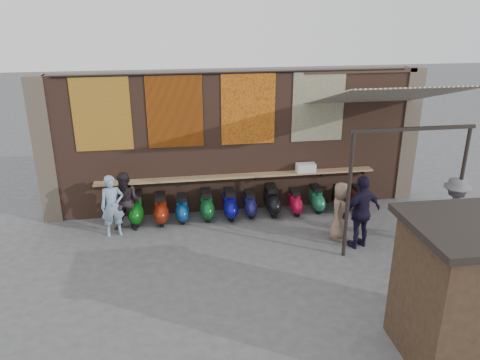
{
  "coord_description": "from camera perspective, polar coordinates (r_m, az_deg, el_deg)",
  "views": [
    {
      "loc": [
        -1.96,
        -10.0,
        5.69
      ],
      "look_at": [
        -0.14,
        1.2,
        1.41
      ],
      "focal_mm": 35.0,
      "sensor_mm": 36.0,
      "label": 1
    }
  ],
  "objects": [
    {
      "name": "scooter_stool_4",
      "position": [
        13.2,
        -1.25,
        -2.99
      ],
      "size": [
        0.38,
        0.83,
        0.79
      ],
      "primitive_type": null,
      "color": "#0B0B7D",
      "rests_on": "ground"
    },
    {
      "name": "ground",
      "position": [
        11.67,
        1.63,
        -8.51
      ],
      "size": [
        70.0,
        70.0,
        0.0
      ],
      "primitive_type": "plane",
      "color": "#474749",
      "rests_on": "ground"
    },
    {
      "name": "awning_post_right",
      "position": [
        12.36,
        25.21,
        -0.97
      ],
      "size": [
        0.09,
        0.09,
        3.1
      ],
      "primitive_type": "cylinder",
      "color": "black",
      "rests_on": "ground"
    },
    {
      "name": "pier_left",
      "position": [
        13.62,
        -22.66,
        3.32
      ],
      "size": [
        0.5,
        0.5,
        4.0
      ],
      "primitive_type": "cube",
      "color": "#4C4238",
      "rests_on": "ground"
    },
    {
      "name": "diner_right",
      "position": [
        12.64,
        -13.65,
        -2.66
      ],
      "size": [
        0.9,
        0.76,
        1.62
      ],
      "primitive_type": "imported",
      "rotation": [
        0.0,
        0.0,
        -0.2
      ],
      "color": "black",
      "rests_on": "ground"
    },
    {
      "name": "tapestry_multi",
      "position": [
        13.46,
        9.52,
        8.86
      ],
      "size": [
        1.5,
        0.02,
        2.0
      ],
      "primitive_type": "cube",
      "color": "teal",
      "rests_on": "brick_wall"
    },
    {
      "name": "shelf_box",
      "position": [
        13.66,
        8.03,
        1.49
      ],
      "size": [
        0.55,
        0.27,
        0.25
      ],
      "primitive_type": "cube",
      "color": "white",
      "rests_on": "eating_counter"
    },
    {
      "name": "brick_wall",
      "position": [
        13.37,
        -0.45,
        4.64
      ],
      "size": [
        10.0,
        0.4,
        4.0
      ],
      "primitive_type": "cube",
      "color": "brown",
      "rests_on": "ground"
    },
    {
      "name": "shopper_navy",
      "position": [
        11.8,
        14.59,
        -3.8
      ],
      "size": [
        1.18,
        0.76,
        1.87
      ],
      "primitive_type": "imported",
      "rotation": [
        0.0,
        0.0,
        3.44
      ],
      "color": "black",
      "rests_on": "ground"
    },
    {
      "name": "eating_counter",
      "position": [
        13.3,
        -0.2,
        0.48
      ],
      "size": [
        8.0,
        0.32,
        0.05
      ],
      "primitive_type": "cube",
      "color": "#9E7A51",
      "rests_on": "brick_wall"
    },
    {
      "name": "diner_left",
      "position": [
        12.49,
        -15.28,
        -3.08
      ],
      "size": [
        0.66,
        0.5,
        1.64
      ],
      "primitive_type": "imported",
      "rotation": [
        0.0,
        0.0,
        0.2
      ],
      "color": "#819CBB",
      "rests_on": "ground"
    },
    {
      "name": "stall_shelf",
      "position": [
        9.6,
        23.63,
        -11.38
      ],
      "size": [
        1.83,
        0.14,
        0.06
      ],
      "primitive_type": "cube",
      "rotation": [
        0.0,
        0.0,
        -0.02
      ],
      "color": "#473321",
      "rests_on": "market_stall"
    },
    {
      "name": "pier_right",
      "position": [
        15.04,
        19.61,
        5.25
      ],
      "size": [
        0.5,
        0.5,
        4.0
      ],
      "primitive_type": "cube",
      "color": "#4C4238",
      "rests_on": "ground"
    },
    {
      "name": "awning_canvas",
      "position": [
        12.38,
        17.35,
        9.79
      ],
      "size": [
        3.2,
        3.28,
        0.97
      ],
      "primitive_type": "cube",
      "rotation": [
        -0.28,
        0.0,
        0.0
      ],
      "color": "beige",
      "rests_on": "brick_wall"
    },
    {
      "name": "scooter_stool_2",
      "position": [
        13.13,
        -7.09,
        -3.47
      ],
      "size": [
        0.34,
        0.75,
        0.71
      ],
      "primitive_type": null,
      "color": "navy",
      "rests_on": "ground"
    },
    {
      "name": "tapestry_sun",
      "position": [
        12.77,
        -7.95,
        8.31
      ],
      "size": [
        1.5,
        0.02,
        2.0
      ],
      "primitive_type": "cube",
      "color": "#BF500B",
      "rests_on": "brick_wall"
    },
    {
      "name": "awning_ledger",
      "position": [
        13.75,
        14.61,
        12.75
      ],
      "size": [
        3.3,
        0.08,
        0.12
      ],
      "primitive_type": "cube",
      "color": "#33261C",
      "rests_on": "brick_wall"
    },
    {
      "name": "shopper_grey",
      "position": [
        12.61,
        24.55,
        -3.62
      ],
      "size": [
        1.29,
        0.91,
        1.81
      ],
      "primitive_type": "imported",
      "rotation": [
        0.0,
        0.0,
        2.92
      ],
      "color": "#605E63",
      "rests_on": "ground"
    },
    {
      "name": "scooter_stool_9",
      "position": [
        13.98,
        12.07,
        -2.23
      ],
      "size": [
        0.34,
        0.75,
        0.72
      ],
      "primitive_type": null,
      "color": "black",
      "rests_on": "ground"
    },
    {
      "name": "scooter_stool_3",
      "position": [
        13.19,
        -4.1,
        -3.06
      ],
      "size": [
        0.38,
        0.84,
        0.79
      ],
      "primitive_type": null,
      "color": "#0F4B20",
      "rests_on": "ground"
    },
    {
      "name": "scooter_stool_10",
      "position": [
        14.21,
        14.2,
        -2.12
      ],
      "size": [
        0.32,
        0.72,
        0.68
      ],
      "primitive_type": null,
      "color": "#A03515",
      "rests_on": "ground"
    },
    {
      "name": "scooter_stool_5",
      "position": [
        13.35,
        1.19,
        -2.94
      ],
      "size": [
        0.33,
        0.72,
        0.69
      ],
      "primitive_type": null,
      "color": "navy",
      "rests_on": "ground"
    },
    {
      "name": "market_stall",
      "position": [
        8.85,
        26.76,
        -12.35
      ],
      "size": [
        2.25,
        1.71,
        2.39
      ],
      "primitive_type": "cube",
      "rotation": [
        0.0,
        0.0,
        -0.02
      ],
      "color": "black",
      "rests_on": "ground"
    },
    {
      "name": "scooter_stool_7",
      "position": [
        13.58,
        6.69,
        -2.66
      ],
      "size": [
        0.33,
        0.73,
        0.69
      ],
      "primitive_type": null,
      "color": "#B50D32",
      "rests_on": "ground"
    },
    {
      "name": "awning_header",
      "position": [
        11.18,
        20.41,
        5.87
      ],
      "size": [
        3.0,
        0.08,
        0.08
      ],
      "primitive_type": "cube",
      "color": "black",
      "rests_on": "awning_post_left"
    },
    {
      "name": "awning_post_left",
      "position": [
        11.05,
        13.07,
        -1.91
      ],
      "size": [
        0.09,
        0.09,
        3.1
      ],
      "primitive_type": "cylinder",
      "color": "black",
      "rests_on": "ground"
    },
    {
      "name": "shopper_tan",
      "position": [
        12.15,
        12.14,
        -3.72
      ],
      "size": [
        0.85,
        0.89,
        1.54
      ],
      "primitive_type": "imported",
      "rotation": [
        0.0,
        0.0,
        0.89
      ],
      "color": "#7D644F",
      "rests_on": "ground"
    },
    {
      "name": "scooter_stool_8",
      "position": [
        13.83,
        9.29,
        -2.27
      ],
      "size": [
        0.34,
        0.76,
        0.73
      ],
      "primitive_type": null,
      "color": "#1C7047",
      "rests_on": "ground"
    },
    {
      "name": "scooter_stool_6",
      "position": [
        13.44,
        3.88,
        -2.51
      ],
      "size": [
        0.39,
        0.86,
        0.82
      ],
      "primitive_type": null,
      "color": "black",
      "rests_on": "ground"
    },
    {
      "name": "hang_rail",
      "position": [
        12.74,
        -0.32,
        12.95
      ],
      "size": [
        9.5,
        0.06,
        0.06
      ],
      "primitive_type": "cylinder",
      "rotation": [
        0.0,
        1.57,
        0.0
      ],
      "color": "black",
      "rests_on": "brick_wall"
    },
    {
      "name": "tapestry_orange",
      "position": [
        12.97,
        1.01,
        8.69
      ],
      "size": [
        1.5,
        0.02,
        2.0
      ],
      "primitive_type": "cube",
      "color": "orange",
      "rests_on": "brick_wall"
    },
    {
      "name": "stall_sign",
      "position": [
        9.2,
        24.39,
        -6.8
      ],
      "size": [
        1.2,
        0.07,
        0.5
      ],
      "primitive_type": "cube",
      "rotation": [
        0.0,
        0.0,
        -0.02
      ],
      "color": "gold",
      "rests_on": "market_stall"
    },
    {
      "name": "scooter_stool_1",
      "position": [
        13.08,
        -9.61,
        -3.5
      ],
      "size": [
        0.38,
        0.84,
        0.8
      ],
      "primitive_type": null,
      "color": "maroon",
      "rests_on": "ground"
    },
    {
      "name": "scooter_stool_0",
      "position": [
        13.18,
        -12.57,
        -3.44
      ],
      "size": [
        0.4,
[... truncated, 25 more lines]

